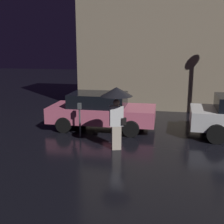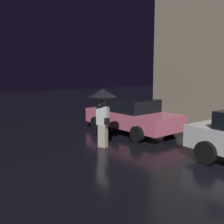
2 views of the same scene
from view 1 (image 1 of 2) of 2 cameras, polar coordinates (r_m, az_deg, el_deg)
building_facade_left at (r=15.72m, az=11.73°, el=16.29°), size 9.39×3.00×8.30m
parked_car_pink at (r=11.21m, az=-2.20°, el=0.38°), size 4.22×2.02×1.42m
pedestrian_with_umbrella at (r=8.65m, az=0.93°, el=2.31°), size 1.01×1.01×2.00m
parking_meter at (r=10.17m, az=-6.58°, el=-0.81°), size 0.12×0.10×1.24m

